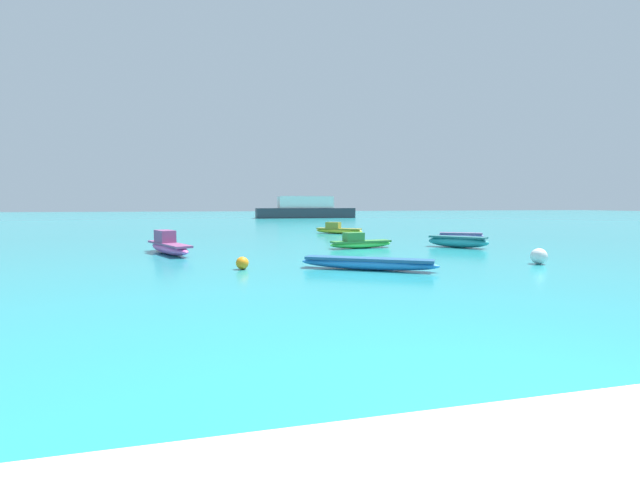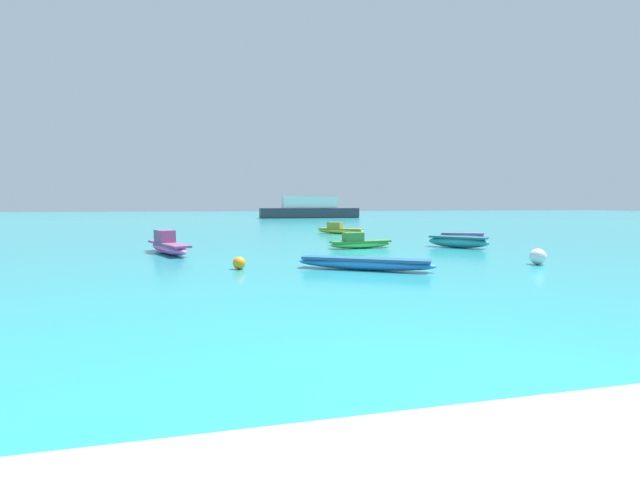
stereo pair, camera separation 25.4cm
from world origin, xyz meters
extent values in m
ellipsoid|color=#997FCF|center=(10.61, 18.66, 0.16)|extent=(2.39, 1.69, 0.32)
cube|color=slate|center=(10.61, 18.66, 0.28)|extent=(2.21, 1.58, 0.08)
ellipsoid|color=#4EDA52|center=(3.63, 15.03, 0.16)|extent=(2.91, 1.00, 0.32)
cube|color=#37843A|center=(3.63, 15.03, 0.28)|extent=(2.68, 0.94, 0.08)
cube|color=#37843A|center=(3.27, 14.98, 0.49)|extent=(0.86, 0.64, 0.35)
ellipsoid|color=yellow|center=(5.24, 23.99, 0.17)|extent=(2.89, 2.45, 0.35)
cube|color=olive|center=(5.24, 23.99, 0.31)|extent=(2.67, 2.28, 0.08)
cube|color=olive|center=(4.93, 24.23, 0.54)|extent=(1.04, 0.99, 0.38)
ellipsoid|color=teal|center=(7.77, 14.29, 0.24)|extent=(2.24, 2.35, 0.49)
cube|color=#236166|center=(7.77, 14.29, 0.45)|extent=(2.08, 2.18, 0.08)
ellipsoid|color=#2982D4|center=(1.82, 9.19, 0.17)|extent=(3.69, 2.44, 0.34)
cube|color=#235481|center=(1.82, 9.19, 0.30)|extent=(3.40, 2.26, 0.08)
ellipsoid|color=#E165BD|center=(-4.08, 14.65, 0.21)|extent=(2.04, 3.56, 0.41)
cube|color=#884474|center=(-4.08, 14.65, 0.37)|extent=(1.90, 3.28, 0.08)
cube|color=#884474|center=(-4.26, 15.06, 0.64)|extent=(0.90, 1.14, 0.46)
sphere|color=white|center=(7.37, 9.05, 0.25)|extent=(0.49, 0.49, 0.49)
sphere|color=orange|center=(-1.65, 10.11, 0.18)|extent=(0.36, 0.36, 0.36)
cube|color=#2D333D|center=(9.82, 56.62, 0.69)|extent=(13.72, 3.02, 1.37)
cube|color=white|center=(9.82, 56.62, 2.20)|extent=(7.55, 2.57, 1.65)
camera|label=1|loc=(-2.34, -2.14, 1.84)|focal=24.00mm
camera|label=2|loc=(-2.09, -2.20, 1.84)|focal=24.00mm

